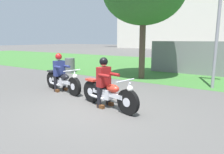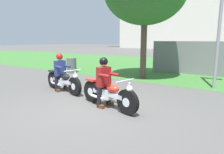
% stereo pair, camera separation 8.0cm
% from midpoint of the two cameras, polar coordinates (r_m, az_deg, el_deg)
% --- Properties ---
extents(ground, '(120.00, 120.00, 0.00)m').
position_cam_midpoint_polar(ground, '(5.82, -6.20, -8.56)').
color(ground, '#565451').
extents(grass_verge, '(60.00, 12.00, 0.01)m').
position_cam_midpoint_polar(grass_verge, '(14.75, 19.22, 2.60)').
color(grass_verge, '#3D7533').
rests_on(grass_verge, ground).
extents(motorcycle_lead, '(2.11, 0.78, 0.89)m').
position_cam_midpoint_polar(motorcycle_lead, '(5.66, -0.68, -4.79)').
color(motorcycle_lead, black).
rests_on(motorcycle_lead, ground).
extents(rider_lead, '(0.62, 0.55, 1.41)m').
position_cam_midpoint_polar(rider_lead, '(5.68, -1.82, -0.33)').
color(rider_lead, black).
rests_on(rider_lead, ground).
extents(motorcycle_follow, '(2.16, 0.80, 0.88)m').
position_cam_midpoint_polar(motorcycle_follow, '(7.63, -13.34, -1.11)').
color(motorcycle_follow, black).
rests_on(motorcycle_follow, ground).
extents(rider_follow, '(0.62, 0.55, 1.40)m').
position_cam_midpoint_polar(rider_follow, '(7.70, -14.09, 2.18)').
color(rider_follow, black).
rests_on(rider_follow, ground).
extents(trash_can, '(0.55, 0.55, 0.85)m').
position_cam_midpoint_polar(trash_can, '(11.87, -11.15, 3.24)').
color(trash_can, '#595E5B').
rests_on(trash_can, ground).
extents(fence_segment, '(7.00, 0.06, 1.80)m').
position_cam_midpoint_polar(fence_segment, '(11.70, 27.93, 4.45)').
color(fence_segment, slate).
rests_on(fence_segment, ground).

